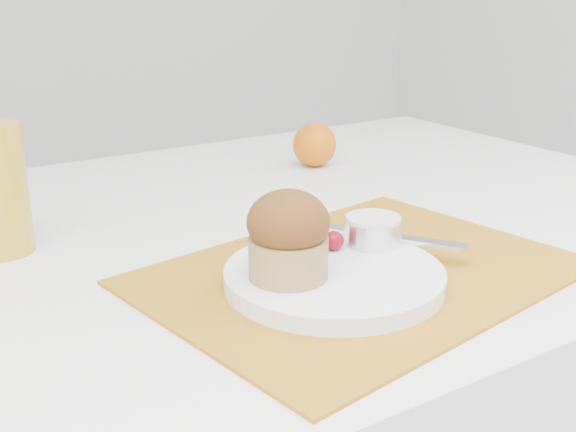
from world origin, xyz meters
TOP-DOWN VIEW (x-y plane):
  - placemat at (0.01, -0.15)m, footprint 0.45×0.36m
  - plate at (-0.04, -0.16)m, footprint 0.24×0.24m
  - ramekin at (0.04, -0.13)m, footprint 0.07×0.07m
  - cream at (0.04, -0.13)m, footprint 0.06×0.06m
  - raspberry_near at (-0.02, -0.11)m, footprint 0.02×0.02m
  - raspberry_far at (-0.01, -0.12)m, footprint 0.02×0.02m
  - butter_knife at (0.05, -0.12)m, footprint 0.12×0.17m
  - orange at (0.21, 0.22)m, footprint 0.07×0.07m
  - muffin at (-0.08, -0.15)m, footprint 0.08×0.08m

SIDE VIEW (x-z plane):
  - placemat at x=0.01m, z-range 0.75..0.75m
  - plate at x=-0.04m, z-range 0.75..0.77m
  - butter_knife at x=0.05m, z-range 0.77..0.78m
  - raspberry_near at x=-0.02m, z-range 0.77..0.79m
  - raspberry_far at x=-0.01m, z-range 0.77..0.79m
  - ramekin at x=0.04m, z-range 0.77..0.80m
  - orange at x=0.21m, z-range 0.75..0.82m
  - cream at x=0.04m, z-range 0.79..0.80m
  - muffin at x=-0.08m, z-range 0.77..0.85m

